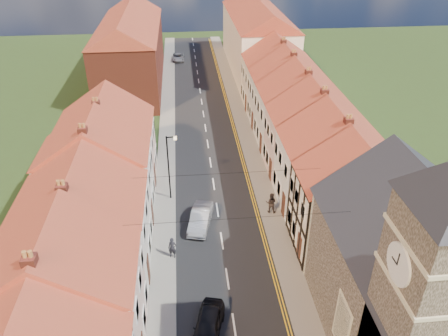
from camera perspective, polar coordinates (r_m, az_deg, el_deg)
The scene contains 22 objects.
road at distance 47.09m, azimuth -2.13°, elevation 3.16°, with size 7.00×90.00×0.02m, color black.
pavement_left at distance 47.05m, azimuth -7.49°, elevation 2.95°, with size 1.80×90.00×0.12m, color gray.
pavement_right at distance 47.49m, azimuth 3.18°, elevation 3.46°, with size 1.80×90.00×0.12m, color gray.
church at distance 24.84m, azimuth 24.91°, elevation -12.76°, with size 11.25×14.25×15.20m.
cottage_r_tudor at distance 32.10m, azimuth 16.65°, elevation -3.44°, with size 8.30×5.20×9.00m.
cottage_r_white_near at distance 36.38m, azimuth 13.81°, elevation 1.31°, with size 8.30×6.00×9.00m.
cottage_r_cream_mid at distance 40.91m, azimuth 11.54°, elevation 5.04°, with size 8.30×5.20×9.00m.
cottage_r_pink at distance 45.63m, azimuth 9.70°, elevation 7.99°, with size 8.30×6.00×9.00m.
cottage_r_white_far at distance 50.49m, azimuth 8.20°, elevation 10.38°, with size 8.30×5.20×9.00m.
cottage_r_cream_far at distance 55.45m, azimuth 6.94°, elevation 12.34°, with size 8.30×6.00×9.00m.
cottage_l_cream at distance 25.37m, azimuth -20.48°, elevation -14.76°, with size 8.30×6.30×9.10m.
cottage_l_white at distance 30.17m, azimuth -17.90°, elevation -6.35°, with size 8.30×6.90×8.80m.
cottage_l_brick_mid at distance 35.07m, azimuth -16.26°, elevation -0.15°, with size 8.30×5.70×9.10m.
cottage_l_pink at distance 40.17m, azimuth -15.03°, elevation 3.90°, with size 8.30×6.30×8.80m.
block_right_far at distance 69.66m, azimuth 4.33°, elevation 16.99°, with size 8.30×24.20×10.50m.
block_left_far at distance 64.21m, azimuth -12.10°, elevation 15.22°, with size 8.30×24.20×10.50m.
lamppost at distance 36.59m, azimuth -7.15°, elevation 0.53°, with size 0.88×0.15×6.00m.
car_near at distance 27.39m, azimuth -2.10°, elevation -19.87°, with size 1.57×3.91×1.33m, color black.
car_mid at distance 34.90m, azimuth -3.08°, elevation -6.56°, with size 1.45×4.15×1.37m, color #9FA0A6.
car_distant at distance 75.13m, azimuth -5.97°, elevation 14.20°, with size 1.88×4.07×1.13m, color gray.
pedestrian_left at distance 31.93m, azimuth -6.76°, elevation -10.33°, with size 0.60×0.40×1.66m, color #242328.
pedestrian_right at distance 36.17m, azimuth 6.15°, elevation -4.53°, with size 0.88×0.69×1.81m, color black.
Camera 1 is at (-2.38, -11.65, 21.85)m, focal length 35.00 mm.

